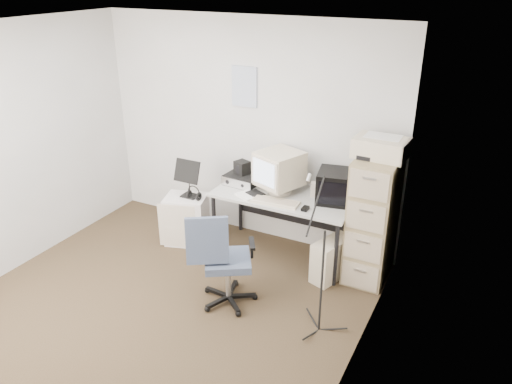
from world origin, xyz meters
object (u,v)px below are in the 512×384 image
at_px(filing_cabinet, 373,219).
at_px(office_chair, 228,259).
at_px(side_cart, 187,219).
at_px(desk, 283,225).

relative_size(filing_cabinet, office_chair, 1.38).
bearing_deg(filing_cabinet, side_cart, -172.88).
relative_size(desk, office_chair, 1.59).
distance_m(desk, side_cart, 1.14).
xyz_separation_m(filing_cabinet, desk, (-0.95, -0.03, -0.29)).
xyz_separation_m(office_chair, side_cart, (-1.01, 0.79, -0.19)).
bearing_deg(filing_cabinet, office_chair, -135.43).
xyz_separation_m(filing_cabinet, side_cart, (-2.07, -0.26, -0.37)).
bearing_deg(filing_cabinet, desk, -178.19).
distance_m(desk, office_chair, 1.03).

